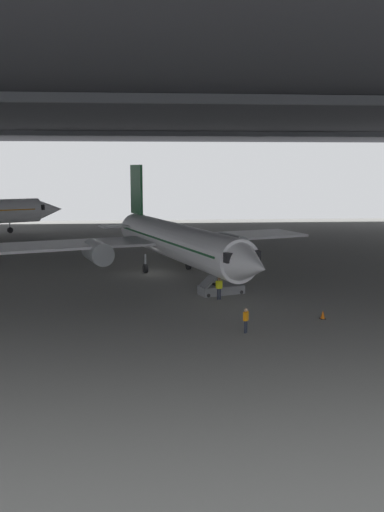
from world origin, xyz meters
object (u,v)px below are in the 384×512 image
at_px(airplane_main, 174,241).
at_px(boarding_stairs, 222,285).
at_px(baggage_tug, 192,255).
at_px(traffic_cone_orange, 323,315).
at_px(crew_worker_near_nose, 246,319).
at_px(crew_worker_by_stairs, 219,287).

distance_m(airplane_main, boarding_stairs, 9.45).
xyz_separation_m(airplane_main, boarding_stairs, (3.49, -8.40, -2.54)).
relative_size(boarding_stairs, baggage_tug, 1.81).
relative_size(traffic_cone_orange, baggage_tug, 0.24).
distance_m(crew_worker_near_nose, baggage_tug, 27.32).
xyz_separation_m(crew_worker_near_nose, baggage_tug, (-1.31, 27.29, -0.35)).
bearing_deg(traffic_cone_orange, crew_worker_by_stairs, 136.21).
bearing_deg(crew_worker_near_nose, crew_worker_by_stairs, 93.73).
bearing_deg(traffic_cone_orange, crew_worker_near_nose, -154.56).
height_order(airplane_main, baggage_tug, airplane_main).
relative_size(boarding_stairs, traffic_cone_orange, 7.38).
xyz_separation_m(boarding_stairs, traffic_cone_orange, (5.80, -7.95, -0.42)).
distance_m(boarding_stairs, traffic_cone_orange, 9.85).
bearing_deg(traffic_cone_orange, airplane_main, 119.59).
bearing_deg(crew_worker_near_nose, baggage_tug, 92.75).
height_order(crew_worker_by_stairs, traffic_cone_orange, crew_worker_by_stairs).
bearing_deg(boarding_stairs, airplane_main, 112.54).
bearing_deg(baggage_tug, crew_worker_by_stairs, -87.71).
distance_m(boarding_stairs, baggage_tug, 16.67).
xyz_separation_m(boarding_stairs, crew_worker_by_stairs, (-0.47, -1.94, 0.27)).
bearing_deg(crew_worker_by_stairs, traffic_cone_orange, -43.79).
height_order(crew_worker_near_nose, traffic_cone_orange, crew_worker_near_nose).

